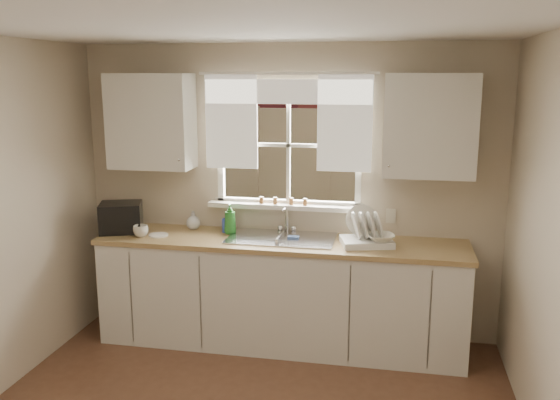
% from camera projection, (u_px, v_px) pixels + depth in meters
% --- Properties ---
extents(room_walls, '(3.62, 4.02, 2.50)m').
position_uv_depth(room_walls, '(217.00, 268.00, 3.12)').
color(room_walls, beige).
rests_on(room_walls, ground).
extents(ceiling, '(3.60, 4.00, 0.02)m').
position_uv_depth(ceiling, '(215.00, 20.00, 2.92)').
color(ceiling, silver).
rests_on(ceiling, room_walls).
extents(window, '(1.38, 0.16, 1.06)m').
position_uv_depth(window, '(288.00, 165.00, 5.05)').
color(window, white).
rests_on(window, room_walls).
extents(curtains, '(1.50, 0.03, 0.81)m').
position_uv_depth(curtains, '(287.00, 112.00, 4.91)').
color(curtains, white).
rests_on(curtains, room_walls).
extents(base_cabinets, '(3.00, 0.62, 0.87)m').
position_uv_depth(base_cabinets, '(281.00, 294.00, 4.96)').
color(base_cabinets, silver).
rests_on(base_cabinets, ground).
extents(countertop, '(3.04, 0.65, 0.04)m').
position_uv_depth(countertop, '(281.00, 242.00, 4.86)').
color(countertop, '#A58552').
rests_on(countertop, base_cabinets).
extents(upper_cabinet_left, '(0.70, 0.33, 0.80)m').
position_uv_depth(upper_cabinet_left, '(151.00, 121.00, 5.02)').
color(upper_cabinet_left, silver).
rests_on(upper_cabinet_left, room_walls).
extents(upper_cabinet_right, '(0.70, 0.33, 0.80)m').
position_uv_depth(upper_cabinet_right, '(430.00, 126.00, 4.59)').
color(upper_cabinet_right, silver).
rests_on(upper_cabinet_right, room_walls).
extents(wall_outlet, '(0.08, 0.01, 0.12)m').
position_uv_depth(wall_outlet, '(391.00, 216.00, 4.95)').
color(wall_outlet, beige).
rests_on(wall_outlet, room_walls).
extents(sill_jars, '(0.42, 0.04, 0.06)m').
position_uv_depth(sill_jars, '(283.00, 201.00, 5.06)').
color(sill_jars, brown).
rests_on(sill_jars, window).
extents(backyard, '(20.00, 10.00, 6.13)m').
position_uv_depth(backyard, '(384.00, 6.00, 10.69)').
color(backyard, '#335421').
rests_on(backyard, ground).
extents(sink, '(0.88, 0.52, 0.40)m').
position_uv_depth(sink, '(281.00, 247.00, 4.90)').
color(sink, '#B7B7BC').
rests_on(sink, countertop).
extents(dish_rack, '(0.46, 0.39, 0.30)m').
position_uv_depth(dish_rack, '(366.00, 235.00, 4.70)').
color(dish_rack, white).
rests_on(dish_rack, countertop).
extents(bowl, '(0.27, 0.27, 0.05)m').
position_uv_depth(bowl, '(380.00, 237.00, 4.64)').
color(bowl, white).
rests_on(bowl, dish_rack).
extents(soap_bottle_a, '(0.12, 0.12, 0.27)m').
position_uv_depth(soap_bottle_a, '(230.00, 218.00, 5.02)').
color(soap_bottle_a, '#297D2B').
rests_on(soap_bottle_a, countertop).
extents(soap_bottle_b, '(0.09, 0.09, 0.18)m').
position_uv_depth(soap_bottle_b, '(228.00, 222.00, 5.08)').
color(soap_bottle_b, '#2F4CB2').
rests_on(soap_bottle_b, countertop).
extents(soap_bottle_c, '(0.14, 0.14, 0.16)m').
position_uv_depth(soap_bottle_c, '(193.00, 220.00, 5.19)').
color(soap_bottle_c, beige).
rests_on(soap_bottle_c, countertop).
extents(saucer, '(0.16, 0.16, 0.01)m').
position_uv_depth(saucer, '(158.00, 235.00, 4.98)').
color(saucer, white).
rests_on(saucer, countertop).
extents(cup, '(0.13, 0.13, 0.10)m').
position_uv_depth(cup, '(141.00, 231.00, 4.94)').
color(cup, beige).
rests_on(cup, countertop).
extents(black_appliance, '(0.42, 0.40, 0.25)m').
position_uv_depth(black_appliance, '(121.00, 217.00, 5.09)').
color(black_appliance, black).
rests_on(black_appliance, countertop).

